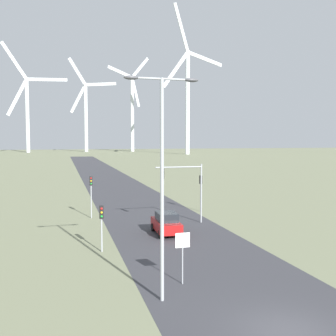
# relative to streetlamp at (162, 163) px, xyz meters

# --- Properties ---
(ground_plane) EXTENTS (600.00, 600.00, 0.00)m
(ground_plane) POSITION_rel_streetlamp_xyz_m (4.14, -4.40, -6.68)
(ground_plane) COLOR #757A5B
(road_surface) EXTENTS (10.00, 240.00, 0.01)m
(road_surface) POSITION_rel_streetlamp_xyz_m (4.14, 43.60, -6.67)
(road_surface) COLOR #38383D
(road_surface) RESTS_ON ground
(streetlamp) EXTENTS (3.60, 0.32, 10.71)m
(streetlamp) POSITION_rel_streetlamp_xyz_m (0.00, 0.00, 0.00)
(streetlamp) COLOR #93999E
(streetlamp) RESTS_ON ground
(stop_sign_near) EXTENTS (0.81, 0.07, 2.81)m
(stop_sign_near) POSITION_rel_streetlamp_xyz_m (1.60, 1.82, -4.71)
(stop_sign_near) COLOR #93999E
(stop_sign_near) RESTS_ON ground
(traffic_light_post_near_left) EXTENTS (0.28, 0.33, 3.23)m
(traffic_light_post_near_left) POSITION_rel_streetlamp_xyz_m (-2.00, 9.07, -4.30)
(traffic_light_post_near_left) COLOR #93999E
(traffic_light_post_near_left) RESTS_ON ground
(traffic_light_post_near_right) EXTENTS (0.28, 0.34, 3.91)m
(traffic_light_post_near_right) POSITION_rel_streetlamp_xyz_m (9.87, 21.72, -3.81)
(traffic_light_post_near_right) COLOR #93999E
(traffic_light_post_near_right) RESTS_ON ground
(traffic_light_post_mid_left) EXTENTS (0.28, 0.34, 4.17)m
(traffic_light_post_mid_left) POSITION_rel_streetlamp_xyz_m (-1.83, 21.12, -3.63)
(traffic_light_post_mid_left) COLOR #93999E
(traffic_light_post_mid_left) RESTS_ON ground
(traffic_light_mast_overhead) EXTENTS (4.46, 0.35, 5.51)m
(traffic_light_mast_overhead) POSITION_rel_streetlamp_xyz_m (6.37, 16.38, -2.73)
(traffic_light_mast_overhead) COLOR #93999E
(traffic_light_mast_overhead) RESTS_ON ground
(car_approaching) EXTENTS (1.92, 4.15, 1.83)m
(car_approaching) POSITION_rel_streetlamp_xyz_m (3.64, 12.85, -5.77)
(car_approaching) COLOR maroon
(car_approaching) RESTS_ON ground
(wind_turbine_left) EXTENTS (36.86, 9.43, 63.51)m
(wind_turbine_left) POSITION_rel_streetlamp_xyz_m (-23.56, 228.85, 20.79)
(wind_turbine_left) COLOR silver
(wind_turbine_left) RESTS_ON ground
(wind_turbine_center) EXTENTS (28.41, 11.14, 58.45)m
(wind_turbine_center) POSITION_rel_streetlamp_xyz_m (10.57, 233.02, 19.31)
(wind_turbine_center) COLOR silver
(wind_turbine_center) RESTS_ON ground
(wind_turbine_right) EXTENTS (28.69, 15.59, 61.22)m
(wind_turbine_right) POSITION_rel_streetlamp_xyz_m (39.55, 231.47, 22.13)
(wind_turbine_right) COLOR silver
(wind_turbine_right) RESTS_ON ground
(wind_turbine_far_right) EXTENTS (37.62, 15.39, 75.37)m
(wind_turbine_far_right) POSITION_rel_streetlamp_xyz_m (58.74, 176.58, 25.83)
(wind_turbine_far_right) COLOR silver
(wind_turbine_far_right) RESTS_ON ground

